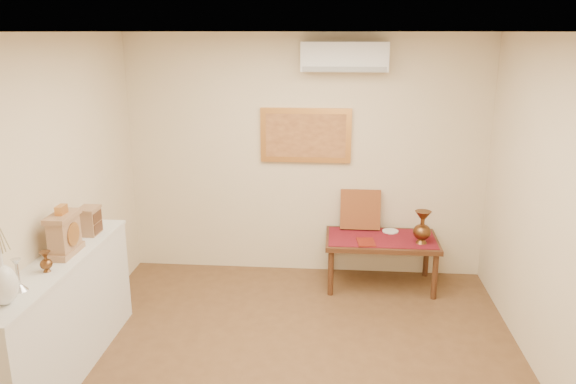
# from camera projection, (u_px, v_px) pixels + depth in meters

# --- Properties ---
(floor) EXTENTS (4.50, 4.50, 0.00)m
(floor) POSITION_uv_depth(u_px,v_px,m) (289.00, 382.00, 4.48)
(floor) COLOR brown
(floor) RESTS_ON ground
(ceiling) EXTENTS (4.50, 4.50, 0.00)m
(ceiling) POSITION_uv_depth(u_px,v_px,m) (289.00, 32.00, 3.74)
(ceiling) COLOR silver
(ceiling) RESTS_ON ground
(wall_back) EXTENTS (4.00, 0.02, 2.70)m
(wall_back) POSITION_uv_depth(u_px,v_px,m) (306.00, 157.00, 6.27)
(wall_back) COLOR beige
(wall_back) RESTS_ON ground
(wall_left) EXTENTS (0.02, 4.50, 2.70)m
(wall_left) POSITION_uv_depth(u_px,v_px,m) (28.00, 216.00, 4.27)
(wall_left) COLOR beige
(wall_left) RESTS_ON ground
(wall_right) EXTENTS (0.02, 4.50, 2.70)m
(wall_right) POSITION_uv_depth(u_px,v_px,m) (572.00, 231.00, 3.95)
(wall_right) COLOR beige
(wall_right) RESTS_ON ground
(candlestick) EXTENTS (0.11, 0.11, 0.23)m
(candlestick) POSITION_uv_depth(u_px,v_px,m) (18.00, 275.00, 3.84)
(candlestick) COLOR silver
(candlestick) RESTS_ON display_ledge
(brass_urn_small) EXTENTS (0.09, 0.09, 0.21)m
(brass_urn_small) POSITION_uv_depth(u_px,v_px,m) (46.00, 259.00, 4.15)
(brass_urn_small) COLOR brown
(brass_urn_small) RESTS_ON display_ledge
(table_cloth) EXTENTS (1.14, 0.59, 0.01)m
(table_cloth) POSITION_uv_depth(u_px,v_px,m) (382.00, 238.00, 6.06)
(table_cloth) COLOR maroon
(table_cloth) RESTS_ON low_table
(brass_urn_tall) EXTENTS (0.19, 0.19, 0.43)m
(brass_urn_tall) POSITION_uv_depth(u_px,v_px,m) (423.00, 224.00, 5.85)
(brass_urn_tall) COLOR brown
(brass_urn_tall) RESTS_ON table_cloth
(plate) EXTENTS (0.18, 0.18, 0.01)m
(plate) POSITION_uv_depth(u_px,v_px,m) (390.00, 231.00, 6.24)
(plate) COLOR silver
(plate) RESTS_ON table_cloth
(menu) EXTENTS (0.20, 0.26, 0.01)m
(menu) POSITION_uv_depth(u_px,v_px,m) (366.00, 242.00, 5.91)
(menu) COLOR maroon
(menu) RESTS_ON table_cloth
(cushion) EXTENTS (0.44, 0.19, 0.46)m
(cushion) POSITION_uv_depth(u_px,v_px,m) (360.00, 209.00, 6.29)
(cushion) COLOR maroon
(cushion) RESTS_ON table_cloth
(display_ledge) EXTENTS (0.37, 2.02, 0.98)m
(display_ledge) POSITION_uv_depth(u_px,v_px,m) (63.00, 318.00, 4.50)
(display_ledge) COLOR silver
(display_ledge) RESTS_ON floor
(mantel_clock) EXTENTS (0.17, 0.36, 0.41)m
(mantel_clock) POSITION_uv_depth(u_px,v_px,m) (64.00, 234.00, 4.46)
(mantel_clock) COLOR #A17652
(mantel_clock) RESTS_ON display_ledge
(wooden_chest) EXTENTS (0.16, 0.21, 0.24)m
(wooden_chest) POSITION_uv_depth(u_px,v_px,m) (89.00, 221.00, 4.92)
(wooden_chest) COLOR #A17652
(wooden_chest) RESTS_ON display_ledge
(low_table) EXTENTS (1.20, 0.70, 0.55)m
(low_table) POSITION_uv_depth(u_px,v_px,m) (381.00, 244.00, 6.08)
(low_table) COLOR #492816
(low_table) RESTS_ON floor
(painting) EXTENTS (1.00, 0.06, 0.60)m
(painting) POSITION_uv_depth(u_px,v_px,m) (306.00, 135.00, 6.17)
(painting) COLOR #CA8641
(painting) RESTS_ON wall_back
(ac_unit) EXTENTS (0.90, 0.25, 0.30)m
(ac_unit) POSITION_uv_depth(u_px,v_px,m) (344.00, 57.00, 5.81)
(ac_unit) COLOR silver
(ac_unit) RESTS_ON wall_back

